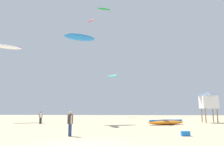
{
  "coord_description": "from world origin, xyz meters",
  "views": [
    {
      "loc": [
        2.28,
        -11.71,
        1.76
      ],
      "look_at": [
        0.0,
        20.61,
        7.1
      ],
      "focal_mm": 35.58,
      "sensor_mm": 36.0,
      "label": 1
    }
  ],
  "objects_px": {
    "cooler_box": "(185,134)",
    "kite_aloft_0": "(104,9)",
    "lifeguard_tower": "(208,100)",
    "kite_aloft_6": "(91,21)",
    "kite_aloft_2": "(7,47)",
    "person_foreground": "(70,122)",
    "kite_aloft_1": "(80,37)",
    "kite_aloft_5": "(113,76)",
    "person_midground": "(41,116)",
    "kite_grounded_near": "(166,122)"
  },
  "relations": [
    {
      "from": "cooler_box",
      "to": "kite_aloft_0",
      "type": "relative_size",
      "value": 0.16
    },
    {
      "from": "lifeguard_tower",
      "to": "kite_aloft_6",
      "type": "xyz_separation_m",
      "value": [
        -18.54,
        13.03,
        17.23
      ]
    },
    {
      "from": "kite_aloft_2",
      "to": "cooler_box",
      "type": "bearing_deg",
      "value": -36.16
    },
    {
      "from": "person_foreground",
      "to": "kite_aloft_1",
      "type": "xyz_separation_m",
      "value": [
        -2.61,
        13.82,
        10.55
      ]
    },
    {
      "from": "cooler_box",
      "to": "person_foreground",
      "type": "bearing_deg",
      "value": -174.31
    },
    {
      "from": "cooler_box",
      "to": "kite_aloft_5",
      "type": "height_order",
      "value": "kite_aloft_5"
    },
    {
      "from": "person_midground",
      "to": "person_foreground",
      "type": "bearing_deg",
      "value": 153.96
    },
    {
      "from": "kite_grounded_near",
      "to": "kite_aloft_0",
      "type": "height_order",
      "value": "kite_aloft_0"
    },
    {
      "from": "kite_aloft_0",
      "to": "kite_aloft_5",
      "type": "height_order",
      "value": "kite_aloft_0"
    },
    {
      "from": "cooler_box",
      "to": "kite_aloft_1",
      "type": "distance_m",
      "value": 20.13
    },
    {
      "from": "kite_aloft_2",
      "to": "kite_aloft_6",
      "type": "distance_m",
      "value": 18.52
    },
    {
      "from": "kite_aloft_1",
      "to": "kite_aloft_6",
      "type": "xyz_separation_m",
      "value": [
        -1.19,
        15.33,
        8.77
      ]
    },
    {
      "from": "person_midground",
      "to": "lifeguard_tower",
      "type": "bearing_deg",
      "value": -136.03
    },
    {
      "from": "kite_aloft_5",
      "to": "kite_aloft_6",
      "type": "relative_size",
      "value": 1.65
    },
    {
      "from": "kite_aloft_1",
      "to": "kite_aloft_6",
      "type": "distance_m",
      "value": 17.7
    },
    {
      "from": "kite_aloft_0",
      "to": "kite_aloft_5",
      "type": "relative_size",
      "value": 1.03
    },
    {
      "from": "kite_aloft_0",
      "to": "kite_aloft_5",
      "type": "distance_m",
      "value": 16.02
    },
    {
      "from": "person_midground",
      "to": "kite_aloft_1",
      "type": "height_order",
      "value": "kite_aloft_1"
    },
    {
      "from": "kite_aloft_1",
      "to": "kite_aloft_6",
      "type": "height_order",
      "value": "kite_aloft_6"
    },
    {
      "from": "kite_aloft_0",
      "to": "lifeguard_tower",
      "type": "bearing_deg",
      "value": -47.41
    },
    {
      "from": "person_foreground",
      "to": "kite_aloft_0",
      "type": "bearing_deg",
      "value": -122.45
    },
    {
      "from": "kite_aloft_6",
      "to": "kite_grounded_near",
      "type": "bearing_deg",
      "value": -55.11
    },
    {
      "from": "person_foreground",
      "to": "lifeguard_tower",
      "type": "xyz_separation_m",
      "value": [
        14.74,
        16.13,
        2.09
      ]
    },
    {
      "from": "person_foreground",
      "to": "kite_aloft_2",
      "type": "relative_size",
      "value": 0.4
    },
    {
      "from": "person_foreground",
      "to": "kite_grounded_near",
      "type": "distance_m",
      "value": 14.47
    },
    {
      "from": "lifeguard_tower",
      "to": "kite_aloft_2",
      "type": "bearing_deg",
      "value": 178.09
    },
    {
      "from": "kite_aloft_1",
      "to": "lifeguard_tower",
      "type": "bearing_deg",
      "value": 7.57
    },
    {
      "from": "kite_aloft_0",
      "to": "person_midground",
      "type": "bearing_deg",
      "value": -104.62
    },
    {
      "from": "kite_aloft_1",
      "to": "kite_aloft_5",
      "type": "height_order",
      "value": "kite_aloft_1"
    },
    {
      "from": "kite_aloft_6",
      "to": "lifeguard_tower",
      "type": "bearing_deg",
      "value": -35.09
    },
    {
      "from": "kite_grounded_near",
      "to": "person_foreground",
      "type": "bearing_deg",
      "value": -124.92
    },
    {
      "from": "kite_aloft_2",
      "to": "kite_aloft_5",
      "type": "bearing_deg",
      "value": 54.75
    },
    {
      "from": "kite_aloft_1",
      "to": "kite_aloft_2",
      "type": "bearing_deg",
      "value": 164.75
    },
    {
      "from": "person_midground",
      "to": "kite_aloft_6",
      "type": "height_order",
      "value": "kite_aloft_6"
    },
    {
      "from": "kite_aloft_2",
      "to": "kite_aloft_1",
      "type": "bearing_deg",
      "value": -15.25
    },
    {
      "from": "person_midground",
      "to": "kite_aloft_1",
      "type": "bearing_deg",
      "value": -130.05
    },
    {
      "from": "kite_aloft_5",
      "to": "kite_aloft_6",
      "type": "xyz_separation_m",
      "value": [
        -4.05,
        -9.07,
        10.49
      ]
    },
    {
      "from": "kite_grounded_near",
      "to": "lifeguard_tower",
      "type": "xyz_separation_m",
      "value": [
        6.47,
        4.28,
        2.78
      ]
    },
    {
      "from": "person_foreground",
      "to": "kite_aloft_1",
      "type": "height_order",
      "value": "kite_aloft_1"
    },
    {
      "from": "person_midground",
      "to": "kite_aloft_2",
      "type": "relative_size",
      "value": 0.37
    },
    {
      "from": "person_midground",
      "to": "kite_aloft_1",
      "type": "xyz_separation_m",
      "value": [
        4.43,
        1.2,
        10.6
      ]
    },
    {
      "from": "lifeguard_tower",
      "to": "kite_aloft_1",
      "type": "distance_m",
      "value": 19.44
    },
    {
      "from": "kite_aloft_1",
      "to": "kite_aloft_5",
      "type": "relative_size",
      "value": 1.28
    },
    {
      "from": "person_midground",
      "to": "kite_aloft_2",
      "type": "xyz_separation_m",
      "value": [
        -7.63,
        4.48,
        10.44
      ]
    },
    {
      "from": "person_foreground",
      "to": "kite_aloft_6",
      "type": "relative_size",
      "value": 0.8
    },
    {
      "from": "kite_aloft_5",
      "to": "kite_grounded_near",
      "type": "bearing_deg",
      "value": -73.1
    },
    {
      "from": "person_midground",
      "to": "kite_aloft_2",
      "type": "distance_m",
      "value": 13.69
    },
    {
      "from": "kite_aloft_1",
      "to": "kite_aloft_2",
      "type": "height_order",
      "value": "kite_aloft_1"
    },
    {
      "from": "person_midground",
      "to": "kite_grounded_near",
      "type": "relative_size",
      "value": 0.31
    },
    {
      "from": "kite_aloft_2",
      "to": "lifeguard_tower",
      "type": "bearing_deg",
      "value": -1.91
    }
  ]
}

